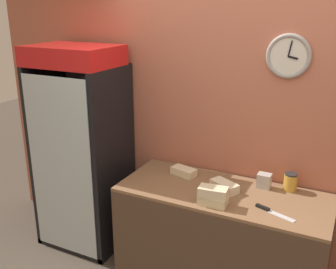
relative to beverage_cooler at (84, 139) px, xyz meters
The scene contains 10 objects.
wall_back 1.51m from the beverage_cooler, 12.48° to the left, with size 5.20×0.09×2.70m.
prep_counter 1.59m from the beverage_cooler, ahead, with size 1.70×0.71×0.88m.
beverage_cooler is the anchor object (origin of this frame).
sandwich_stack_bottom 1.49m from the beverage_cooler, 12.85° to the right, with size 0.22×0.12×0.07m.
sandwich_stack_middle 1.49m from the beverage_cooler, 12.85° to the right, with size 0.23×0.14×0.07m.
sandwich_flat_left 1.04m from the beverage_cooler, ahead, with size 0.24×0.16×0.07m.
sandwich_flat_right 1.46m from the beverage_cooler, ahead, with size 0.26×0.21×0.07m.
chefs_knife 1.88m from the beverage_cooler, ahead, with size 0.31×0.14×0.02m.
condiment_jar 1.94m from the beverage_cooler, ahead, with size 0.11×0.11×0.15m.
napkin_dispenser 1.74m from the beverage_cooler, ahead, with size 0.11×0.09×0.12m.
Camera 1 is at (0.88, -1.86, 2.33)m, focal length 42.00 mm.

